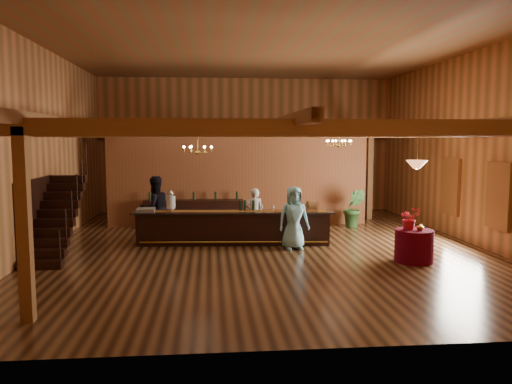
{
  "coord_description": "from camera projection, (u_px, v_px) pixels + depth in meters",
  "views": [
    {
      "loc": [
        -1.48,
        -13.78,
        3.0
      ],
      "look_at": [
        -0.18,
        0.41,
        1.49
      ],
      "focal_mm": 35.0,
      "sensor_mm": 36.0,
      "label": 1
    }
  ],
  "objects": [
    {
      "name": "wall_left",
      "position": [
        40.0,
        149.0,
        13.26
      ],
      "size": [
        0.1,
        14.0,
        5.5
      ],
      "primitive_type": "cube",
      "color": "#BD7247",
      "rests_on": "floor"
    },
    {
      "name": "tasting_bar",
      "position": [
        233.0,
        228.0,
        14.27
      ],
      "size": [
        5.77,
        1.16,
        0.97
      ],
      "rotation": [
        0.0,
        0.0,
        -0.08
      ],
      "color": "black",
      "rests_on": "floor"
    },
    {
      "name": "raffle_drum",
      "position": [
        312.0,
        205.0,
        14.2
      ],
      "size": [
        0.34,
        0.24,
        0.3
      ],
      "color": "brown",
      "rests_on": "tasting_bar"
    },
    {
      "name": "window_right_front",
      "position": [
        499.0,
        196.0,
        12.89
      ],
      "size": [
        0.12,
        1.05,
        1.75
      ],
      "primitive_type": "cube",
      "color": "white",
      "rests_on": "wall_right"
    },
    {
      "name": "bar_bottle_1",
      "position": [
        245.0,
        206.0,
        14.32
      ],
      "size": [
        0.07,
        0.07,
        0.3
      ],
      "primitive_type": "cylinder",
      "color": "black",
      "rests_on": "tasting_bar"
    },
    {
      "name": "bar_bottle_2",
      "position": [
        253.0,
        206.0,
        14.33
      ],
      "size": [
        0.07,
        0.07,
        0.3
      ],
      "primitive_type": "cylinder",
      "color": "black",
      "rests_on": "tasting_bar"
    },
    {
      "name": "chandelier_right",
      "position": [
        339.0,
        143.0,
        15.77
      ],
      "size": [
        0.8,
        0.8,
        0.46
      ],
      "color": "#B68932",
      "rests_on": "beam_grid"
    },
    {
      "name": "bartender",
      "position": [
        254.0,
        214.0,
        14.98
      ],
      "size": [
        0.58,
        0.4,
        1.55
      ],
      "primitive_type": "imported",
      "rotation": [
        0.0,
        0.0,
        3.09
      ],
      "color": "silver",
      "rests_on": "floor"
    },
    {
      "name": "floor",
      "position": [
        264.0,
        246.0,
        14.1
      ],
      "size": [
        14.0,
        14.0,
        0.0
      ],
      "primitive_type": "plane",
      "color": "brown",
      "rests_on": "ground"
    },
    {
      "name": "table_vase",
      "position": [
        420.0,
        225.0,
        12.07
      ],
      "size": [
        0.14,
        0.14,
        0.28
      ],
      "primitive_type": "imported",
      "rotation": [
        0.0,
        0.0,
        0.02
      ],
      "color": "#B68932",
      "rests_on": "round_table"
    },
    {
      "name": "ceiling",
      "position": [
        264.0,
        47.0,
        13.52
      ],
      "size": [
        14.0,
        14.0,
        0.0
      ],
      "primitive_type": "plane",
      "rotation": [
        3.14,
        0.0,
        0.0
      ],
      "color": "brown",
      "rests_on": "wall_back"
    },
    {
      "name": "partition_wall",
      "position": [
        239.0,
        181.0,
        17.35
      ],
      "size": [
        9.0,
        0.18,
        3.1
      ],
      "primitive_type": "cube",
      "color": "brown",
      "rests_on": "floor"
    },
    {
      "name": "floor_plant",
      "position": [
        354.0,
        208.0,
        17.06
      ],
      "size": [
        0.89,
        0.8,
        1.33
      ],
      "primitive_type": "imported",
      "rotation": [
        0.0,
        0.0,
        -0.33
      ],
      "color": "#2A5424",
      "rests_on": "floor"
    },
    {
      "name": "glass_rack_tray",
      "position": [
        146.0,
        210.0,
        14.14
      ],
      "size": [
        0.5,
        0.5,
        0.1
      ],
      "primitive_type": "cube",
      "color": "gray",
      "rests_on": "tasting_bar"
    },
    {
      "name": "pendant_lamp",
      "position": [
        417.0,
        164.0,
        12.0
      ],
      "size": [
        0.52,
        0.52,
        0.9
      ],
      "color": "#B68932",
      "rests_on": "beam_grid"
    },
    {
      "name": "backroom_boxes",
      "position": [
        241.0,
        203.0,
        19.46
      ],
      "size": [
        4.1,
        0.6,
        1.1
      ],
      "color": "black",
      "rests_on": "floor"
    },
    {
      "name": "chandelier_left",
      "position": [
        198.0,
        149.0,
        13.92
      ],
      "size": [
        0.8,
        0.8,
        0.62
      ],
      "color": "#B68932",
      "rests_on": "beam_grid"
    },
    {
      "name": "table_flowers",
      "position": [
        409.0,
        218.0,
        12.18
      ],
      "size": [
        0.53,
        0.46,
        0.56
      ],
      "primitive_type": "imported",
      "rotation": [
        0.0,
        0.0,
        0.05
      ],
      "color": "red",
      "rests_on": "round_table"
    },
    {
      "name": "round_table",
      "position": [
        414.0,
        246.0,
        12.21
      ],
      "size": [
        0.93,
        0.93,
        0.8
      ],
      "primitive_type": "cylinder",
      "color": "#650412",
      "rests_on": "floor"
    },
    {
      "name": "wall_back",
      "position": [
        246.0,
        145.0,
        20.74
      ],
      "size": [
        12.0,
        0.1,
        5.5
      ],
      "primitive_type": "cube",
      "color": "#BD7247",
      "rests_on": "floor"
    },
    {
      "name": "staircase",
      "position": [
        56.0,
        218.0,
        12.76
      ],
      "size": [
        1.0,
        2.8,
        2.0
      ],
      "color": "black",
      "rests_on": "floor"
    },
    {
      "name": "backbar_shelf",
      "position": [
        194.0,
        214.0,
        17.02
      ],
      "size": [
        3.38,
        0.7,
        0.94
      ],
      "primitive_type": "cube",
      "rotation": [
        0.0,
        0.0,
        -0.05
      ],
      "color": "black",
      "rests_on": "floor"
    },
    {
      "name": "wall_front",
      "position": [
        318.0,
        158.0,
        6.87
      ],
      "size": [
        12.0,
        0.1,
        5.5
      ],
      "primitive_type": "cube",
      "color": "#BD7247",
      "rests_on": "floor"
    },
    {
      "name": "guest",
      "position": [
        294.0,
        218.0,
        13.62
      ],
      "size": [
        0.91,
        0.65,
        1.73
      ],
      "primitive_type": "imported",
      "rotation": [
        0.0,
        0.0,
        0.12
      ],
      "color": "#7FCDDE",
      "rests_on": "floor"
    },
    {
      "name": "beam_grid",
      "position": [
        262.0,
        131.0,
        14.26
      ],
      "size": [
        11.9,
        13.9,
        0.39
      ],
      "color": "brown",
      "rests_on": "wall_left"
    },
    {
      "name": "beverage_dispenser",
      "position": [
        171.0,
        201.0,
        14.21
      ],
      "size": [
        0.26,
        0.26,
        0.6
      ],
      "color": "silver",
      "rests_on": "tasting_bar"
    },
    {
      "name": "support_posts",
      "position": [
        266.0,
        192.0,
        13.43
      ],
      "size": [
        9.2,
        10.2,
        3.2
      ],
      "color": "brown",
      "rests_on": "floor"
    },
    {
      "name": "bar_bottle_0",
      "position": [
        240.0,
        206.0,
        14.32
      ],
      "size": [
        0.07,
        0.07,
        0.3
      ],
      "primitive_type": "cylinder",
      "color": "black",
      "rests_on": "tasting_bar"
    },
    {
      "name": "staff_second",
      "position": [
        155.0,
        209.0,
        14.75
      ],
      "size": [
        1.18,
        1.12,
        1.92
      ],
      "primitive_type": "imported",
      "rotation": [
        0.0,
        0.0,
        3.72
      ],
      "color": "black",
      "rests_on": "floor"
    },
    {
      "name": "window_right_back",
      "position": [
        451.0,
        186.0,
        15.46
      ],
      "size": [
        0.12,
        1.05,
        1.75
      ],
      "primitive_type": "cube",
      "color": "white",
      "rests_on": "wall_right"
    },
    {
      "name": "wall_right",
      "position": [
        471.0,
        148.0,
        14.35
      ],
      "size": [
        0.1,
        14.0,
        5.5
      ],
      "primitive_type": "cube",
      "color": "#BD7247",
      "rests_on": "floor"
    }
  ]
}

